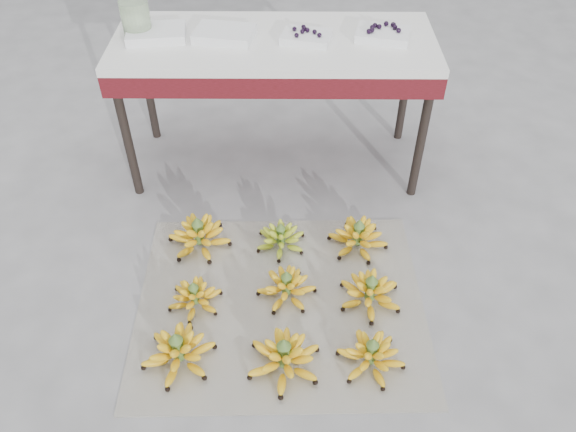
{
  "coord_description": "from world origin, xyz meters",
  "views": [
    {
      "loc": [
        0.06,
        -1.6,
        1.97
      ],
      "look_at": [
        0.05,
        0.24,
        0.26
      ],
      "focal_mm": 35.0,
      "sensor_mm": 36.0,
      "label": 1
    }
  ],
  "objects_px": {
    "bunch_front_right": "(371,355)",
    "tray_far_left": "(156,33)",
    "bunch_front_left": "(178,351)",
    "vendor_table": "(274,55)",
    "bunch_back_right": "(358,237)",
    "glass_jar": "(136,19)",
    "bunch_mid_left": "(195,297)",
    "bunch_back_center": "(281,238)",
    "bunch_mid_center": "(286,287)",
    "tray_left": "(224,34)",
    "bunch_mid_right": "(370,292)",
    "newspaper_mat": "(281,303)",
    "tray_right": "(306,37)",
    "bunch_front_center": "(284,357)",
    "tray_far_right": "(383,34)",
    "bunch_back_left": "(199,236)"
  },
  "relations": [
    {
      "from": "bunch_back_right",
      "to": "vendor_table",
      "type": "xyz_separation_m",
      "value": [
        -0.41,
        0.67,
        0.6
      ]
    },
    {
      "from": "bunch_mid_center",
      "to": "tray_right",
      "type": "xyz_separation_m",
      "value": [
        0.09,
        0.95,
        0.71
      ]
    },
    {
      "from": "bunch_front_left",
      "to": "bunch_mid_right",
      "type": "bearing_deg",
      "value": 16.54
    },
    {
      "from": "bunch_back_center",
      "to": "tray_far_left",
      "type": "relative_size",
      "value": 1.04
    },
    {
      "from": "newspaper_mat",
      "to": "vendor_table",
      "type": "bearing_deg",
      "value": 92.42
    },
    {
      "from": "bunch_mid_left",
      "to": "vendor_table",
      "type": "relative_size",
      "value": 0.17
    },
    {
      "from": "tray_left",
      "to": "tray_far_right",
      "type": "xyz_separation_m",
      "value": [
        0.76,
        0.01,
        0.0
      ]
    },
    {
      "from": "bunch_mid_center",
      "to": "tray_left",
      "type": "relative_size",
      "value": 0.91
    },
    {
      "from": "bunch_back_right",
      "to": "tray_left",
      "type": "height_order",
      "value": "tray_left"
    },
    {
      "from": "bunch_front_left",
      "to": "tray_far_left",
      "type": "relative_size",
      "value": 1.05
    },
    {
      "from": "tray_far_right",
      "to": "glass_jar",
      "type": "bearing_deg",
      "value": 179.36
    },
    {
      "from": "bunch_front_right",
      "to": "tray_far_left",
      "type": "distance_m",
      "value": 1.79
    },
    {
      "from": "bunch_mid_right",
      "to": "tray_far_left",
      "type": "height_order",
      "value": "tray_far_left"
    },
    {
      "from": "bunch_back_right",
      "to": "bunch_back_left",
      "type": "bearing_deg",
      "value": -165.48
    },
    {
      "from": "bunch_front_left",
      "to": "bunch_mid_right",
      "type": "height_order",
      "value": "bunch_front_left"
    },
    {
      "from": "newspaper_mat",
      "to": "bunch_front_left",
      "type": "height_order",
      "value": "bunch_front_left"
    },
    {
      "from": "bunch_mid_center",
      "to": "vendor_table",
      "type": "xyz_separation_m",
      "value": [
        -0.07,
        0.97,
        0.61
      ]
    },
    {
      "from": "bunch_mid_right",
      "to": "glass_jar",
      "type": "distance_m",
      "value": 1.68
    },
    {
      "from": "bunch_back_left",
      "to": "tray_far_left",
      "type": "distance_m",
      "value": 1.0
    },
    {
      "from": "bunch_front_right",
      "to": "bunch_back_right",
      "type": "relative_size",
      "value": 1.02
    },
    {
      "from": "bunch_front_left",
      "to": "bunch_front_right",
      "type": "distance_m",
      "value": 0.76
    },
    {
      "from": "bunch_front_left",
      "to": "bunch_front_right",
      "type": "bearing_deg",
      "value": -5.35
    },
    {
      "from": "bunch_back_right",
      "to": "glass_jar",
      "type": "bearing_deg",
      "value": 161.79
    },
    {
      "from": "bunch_mid_left",
      "to": "tray_far_right",
      "type": "xyz_separation_m",
      "value": [
        0.85,
        1.03,
        0.72
      ]
    },
    {
      "from": "bunch_mid_center",
      "to": "bunch_front_left",
      "type": "bearing_deg",
      "value": -136.05
    },
    {
      "from": "bunch_front_right",
      "to": "glass_jar",
      "type": "bearing_deg",
      "value": 151.86
    },
    {
      "from": "vendor_table",
      "to": "tray_far_right",
      "type": "height_order",
      "value": "tray_far_right"
    },
    {
      "from": "bunch_back_center",
      "to": "bunch_mid_right",
      "type": "bearing_deg",
      "value": -61.43
    },
    {
      "from": "bunch_mid_right",
      "to": "bunch_front_left",
      "type": "bearing_deg",
      "value": -159.47
    },
    {
      "from": "bunch_mid_left",
      "to": "bunch_back_center",
      "type": "height_order",
      "value": "bunch_back_center"
    },
    {
      "from": "bunch_front_center",
      "to": "tray_far_left",
      "type": "height_order",
      "value": "tray_far_left"
    },
    {
      "from": "bunch_front_right",
      "to": "vendor_table",
      "type": "height_order",
      "value": "vendor_table"
    },
    {
      "from": "bunch_front_center",
      "to": "bunch_mid_right",
      "type": "xyz_separation_m",
      "value": [
        0.37,
        0.33,
        -0.0
      ]
    },
    {
      "from": "bunch_front_left",
      "to": "vendor_table",
      "type": "relative_size",
      "value": 0.2
    },
    {
      "from": "tray_far_left",
      "to": "glass_jar",
      "type": "bearing_deg",
      "value": 169.51
    },
    {
      "from": "bunch_front_left",
      "to": "tray_left",
      "type": "xyz_separation_m",
      "value": [
        0.12,
        1.31,
        0.71
      ]
    },
    {
      "from": "glass_jar",
      "to": "tray_right",
      "type": "bearing_deg",
      "value": -2.97
    },
    {
      "from": "tray_left",
      "to": "glass_jar",
      "type": "distance_m",
      "value": 0.42
    },
    {
      "from": "glass_jar",
      "to": "bunch_back_center",
      "type": "bearing_deg",
      "value": -44.61
    },
    {
      "from": "newspaper_mat",
      "to": "tray_left",
      "type": "distance_m",
      "value": 1.31
    },
    {
      "from": "bunch_mid_right",
      "to": "bunch_front_center",
      "type": "bearing_deg",
      "value": -138.84
    },
    {
      "from": "bunch_mid_center",
      "to": "tray_far_right",
      "type": "bearing_deg",
      "value": 70.41
    },
    {
      "from": "bunch_back_center",
      "to": "tray_left",
      "type": "height_order",
      "value": "tray_left"
    },
    {
      "from": "bunch_mid_left",
      "to": "vendor_table",
      "type": "bearing_deg",
      "value": 65.55
    },
    {
      "from": "bunch_mid_left",
      "to": "bunch_mid_right",
      "type": "height_order",
      "value": "bunch_mid_right"
    },
    {
      "from": "bunch_mid_center",
      "to": "glass_jar",
      "type": "height_order",
      "value": "glass_jar"
    },
    {
      "from": "bunch_mid_right",
      "to": "bunch_back_center",
      "type": "xyz_separation_m",
      "value": [
        -0.4,
        0.34,
        -0.01
      ]
    },
    {
      "from": "vendor_table",
      "to": "tray_left",
      "type": "height_order",
      "value": "tray_left"
    },
    {
      "from": "bunch_back_right",
      "to": "vendor_table",
      "type": "height_order",
      "value": "vendor_table"
    },
    {
      "from": "bunch_mid_right",
      "to": "bunch_back_center",
      "type": "bearing_deg",
      "value": 138.78
    }
  ]
}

